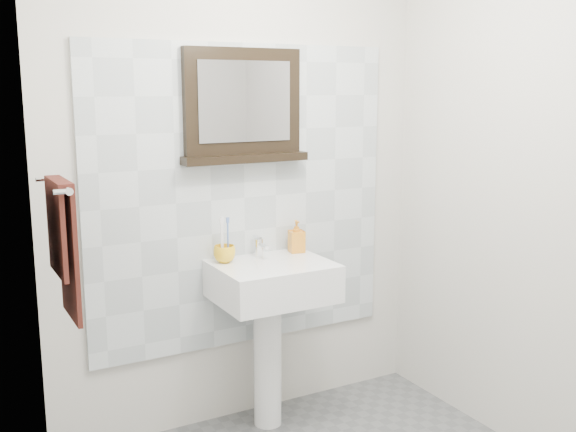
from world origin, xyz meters
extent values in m
cube|color=beige|center=(0.00, 1.10, 1.25)|extent=(2.00, 0.01, 2.50)
cube|color=beige|center=(-1.00, 0.00, 1.25)|extent=(0.01, 2.20, 2.50)
cube|color=beige|center=(1.00, 0.00, 1.25)|extent=(0.01, 2.20, 2.50)
cube|color=silver|center=(0.00, 1.09, 1.15)|extent=(1.60, 0.02, 1.50)
cylinder|color=white|center=(0.04, 0.92, 0.34)|extent=(0.14, 0.14, 0.68)
cube|color=white|center=(0.04, 0.86, 0.77)|extent=(0.55, 0.44, 0.18)
cylinder|color=silver|center=(0.04, 0.84, 0.85)|extent=(0.32, 0.32, 0.02)
cylinder|color=#4C4C4F|center=(0.04, 0.84, 0.86)|extent=(0.04, 0.04, 0.00)
cylinder|color=silver|center=(0.04, 1.01, 0.91)|extent=(0.04, 0.04, 0.09)
cylinder|color=silver|center=(0.04, 0.96, 0.93)|extent=(0.02, 0.10, 0.02)
cube|color=silver|center=(0.04, 1.02, 0.96)|extent=(0.02, 0.07, 0.01)
imported|color=yellow|center=(-0.15, 0.98, 0.90)|extent=(0.12, 0.12, 0.08)
cylinder|color=white|center=(-0.17, 0.97, 0.97)|extent=(0.01, 0.01, 0.19)
cube|color=white|center=(-0.17, 0.97, 1.07)|extent=(0.01, 0.01, 0.03)
cylinder|color=#506EB9|center=(-0.14, 0.97, 0.97)|extent=(0.01, 0.01, 0.19)
cube|color=#506EB9|center=(-0.14, 0.97, 1.07)|extent=(0.01, 0.01, 0.03)
cylinder|color=white|center=(-0.15, 1.00, 0.97)|extent=(0.01, 0.01, 0.19)
cube|color=white|center=(-0.15, 1.00, 1.07)|extent=(0.01, 0.01, 0.03)
imported|color=#D65E19|center=(0.25, 1.00, 0.94)|extent=(0.09, 0.09, 0.16)
cube|color=black|center=(-0.01, 1.07, 1.62)|extent=(0.60, 0.06, 0.50)
cube|color=#99999E|center=(-0.01, 1.03, 1.62)|extent=(0.48, 0.01, 0.38)
cube|color=black|center=(-0.01, 1.04, 1.35)|extent=(0.64, 0.11, 0.04)
cylinder|color=silver|center=(-0.94, 0.71, 1.33)|extent=(0.03, 0.40, 0.03)
cylinder|color=silver|center=(-0.97, 0.52, 1.33)|extent=(0.05, 0.02, 0.02)
cylinder|color=silver|center=(-0.97, 0.90, 1.33)|extent=(0.05, 0.02, 0.02)
cube|color=black|center=(-0.93, 0.71, 1.06)|extent=(0.02, 0.30, 0.52)
cube|color=black|center=(-0.96, 0.71, 1.15)|extent=(0.02, 0.30, 0.34)
cube|color=black|center=(-0.94, 0.71, 1.33)|extent=(0.06, 0.30, 0.03)
camera|label=1|loc=(-1.40, -1.92, 1.69)|focal=42.00mm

